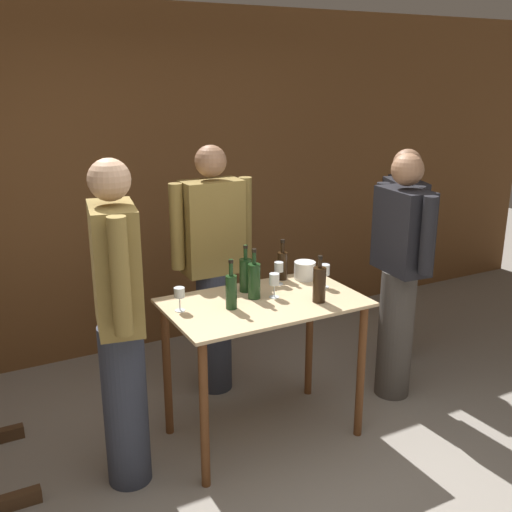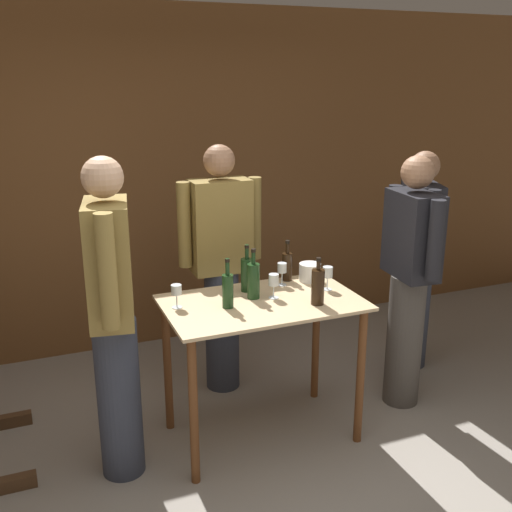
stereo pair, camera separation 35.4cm
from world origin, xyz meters
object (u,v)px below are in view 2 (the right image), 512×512
Objects in this scene: wine_glass_far_side at (328,273)px; person_visitor_bearded at (221,265)px; wine_bottle_far_left at (228,289)px; wine_glass_near_center at (274,281)px; ice_bucket at (310,272)px; wine_bottle_left at (253,280)px; wine_glass_near_left at (176,291)px; person_host at (409,278)px; wine_bottle_far_right at (287,265)px; wine_bottle_center at (247,274)px; wine_bottle_right at (318,286)px; person_visitor_with_scarf at (418,257)px; wine_glass_near_right at (282,269)px; person_visitor_near_door at (113,316)px.

wine_glass_far_side is 0.81m from person_visitor_bearded.
wine_bottle_far_left is 0.31m from wine_glass_near_center.
wine_glass_far_side is 0.09× the size of person_visitor_bearded.
ice_bucket is at bearing 97.37° from wine_glass_far_side.
wine_glass_far_side is at bearing 1.19° from wine_glass_near_center.
wine_bottle_left is 2.21× the size of wine_glass_near_left.
wine_bottle_far_left is at bearing -178.68° from person_host.
wine_glass_near_center is (0.30, 0.04, -0.00)m from wine_bottle_far_left.
wine_bottle_far_right is 0.15m from ice_bucket.
wine_bottle_center is 1.05× the size of wine_bottle_right.
person_visitor_with_scarf is at bearing 15.76° from wine_bottle_far_left.
wine_glass_near_left is at bearing 162.05° from wine_bottle_right.
wine_glass_near_right is at bearing 53.46° from wine_glass_near_center.
wine_glass_near_right is 0.86m from person_host.
wine_glass_far_side is 0.08× the size of person_visitor_near_door.
wine_bottle_left reaches higher than wine_bottle_far_left.
wine_bottle_center reaches higher than wine_glass_far_side.
wine_glass_near_center is at bearing 3.55° from person_visitor_near_door.
wine_bottle_left is 1.08m from person_host.
wine_bottle_center is (0.01, 0.13, -0.00)m from wine_bottle_left.
person_visitor_near_door reaches higher than wine_glass_near_center.
wine_glass_far_side is (0.67, 0.05, -0.00)m from wine_bottle_far_left.
ice_bucket is (0.44, 0.02, -0.05)m from wine_bottle_center.
wine_bottle_center is (0.20, 0.21, 0.00)m from wine_bottle_far_left.
wine_glass_near_center is 1.43m from person_visitor_with_scarf.
wine_bottle_left is 2.04× the size of wine_glass_near_center.
wine_bottle_right is 0.26m from wine_glass_far_side.
wine_bottle_far_left reaches higher than wine_glass_near_right.
wine_bottle_far_right is at bearing 121.81° from wine_glass_far_side.
wine_glass_far_side is at bearing -19.66° from wine_bottle_center.
wine_bottle_center is 2.13× the size of wine_glass_near_left.
wine_bottle_center reaches higher than wine_glass_near_center.
wine_bottle_center reaches higher than wine_bottle_far_right.
wine_glass_near_left is (-0.77, 0.25, -0.01)m from wine_bottle_right.
ice_bucket is 0.08× the size of person_visitor_with_scarf.
ice_bucket is (-0.02, 0.19, -0.05)m from wine_glass_far_side.
wine_bottle_right is (0.50, -0.15, 0.00)m from wine_bottle_far_left.
wine_glass_near_left is 0.58m from wine_glass_near_center.
wine_bottle_center is 0.89m from person_visitor_near_door.
wine_bottle_far_left reaches higher than wine_glass_far_side.
person_visitor_near_door is (-2.31, -0.49, 0.08)m from person_visitor_with_scarf.
wine_bottle_far_right is 0.15× the size of person_visitor_near_door.
wine_bottle_far_left is 0.16× the size of person_visitor_near_door.
person_visitor_bearded is at bearing 40.21° from person_visitor_near_door.
person_visitor_bearded reaches higher than ice_bucket.
person_visitor_near_door is at bearing -172.93° from wine_bottle_left.
wine_glass_near_center is at bearing 7.26° from wine_bottle_far_left.
wine_bottle_far_left is 1.97× the size of wine_glass_far_side.
wine_bottle_far_left is 0.96× the size of wine_bottle_left.
wine_glass_near_center is 0.37m from wine_glass_far_side.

